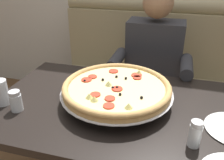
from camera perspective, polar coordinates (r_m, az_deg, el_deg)
The scene contains 7 objects.
booth_bench at distance 2.11m, azimuth 7.72°, elevation -1.73°, with size 1.52×0.78×1.13m.
dining_table at distance 1.25m, azimuth 2.40°, elevation -9.64°, with size 1.32×0.80×0.75m.
diner_main at distance 1.73m, azimuth 9.48°, elevation 2.99°, with size 0.54×0.64×1.27m.
pizza at distance 1.19m, azimuth 1.10°, elevation -1.93°, with size 0.56×0.56×0.11m.
shaker_parmesan at distance 1.22m, azimuth -21.99°, elevation -4.95°, with size 0.06×0.06×0.10m.
shaker_pepper_flakes at distance 0.99m, azimuth 19.22°, elevation -12.42°, with size 0.05×0.05×0.11m.
drinking_glass at distance 1.30m, azimuth -24.90°, elevation -3.05°, with size 0.07×0.07×0.13m.
Camera 1 is at (0.22, -0.98, 1.40)m, focal length 38.18 mm.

